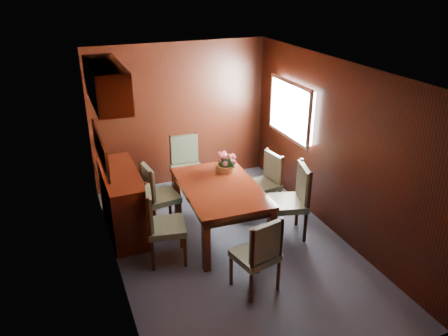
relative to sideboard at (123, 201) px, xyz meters
name	(u,v)px	position (x,y,z in m)	size (l,w,h in m)	color
ground	(232,247)	(1.25, -1.00, -0.45)	(4.50, 4.50, 0.00)	#3B4050
room_shell	(215,126)	(1.15, -0.67, 1.18)	(3.06, 4.52, 2.41)	black
sideboard	(123,201)	(0.00, 0.00, 0.00)	(0.48, 1.40, 0.90)	#340F06
dining_table	(220,193)	(1.22, -0.62, 0.20)	(1.06, 1.64, 0.75)	#340F06
chair_left_near	(160,221)	(0.30, -0.91, 0.12)	(0.54, 0.56, 1.02)	black
chair_left_far	(156,193)	(0.46, -0.11, 0.10)	(0.50, 0.52, 0.99)	black
chair_right_near	(294,197)	(2.16, -1.00, 0.14)	(0.60, 0.61, 1.06)	black
chair_right_far	(267,179)	(2.14, -0.25, 0.07)	(0.49, 0.51, 0.94)	black
chair_head	(259,252)	(1.19, -1.92, 0.09)	(0.54, 0.53, 0.97)	black
chair_foot	(186,163)	(1.15, 0.68, 0.12)	(0.51, 0.49, 1.03)	black
flower_centerpiece	(226,161)	(1.49, -0.18, 0.45)	(0.30, 0.30, 0.30)	#B16D36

